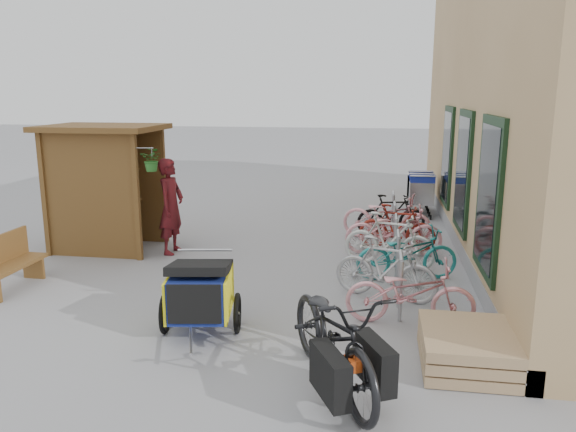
# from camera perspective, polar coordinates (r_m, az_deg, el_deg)

# --- Properties ---
(ground) EXTENTS (80.00, 80.00, 0.00)m
(ground) POSITION_cam_1_polar(r_m,az_deg,el_deg) (8.27, -5.15, -8.92)
(ground) COLOR gray
(kiosk) EXTENTS (2.49, 1.65, 2.40)m
(kiosk) POSITION_cam_1_polar(r_m,az_deg,el_deg) (11.30, -18.49, 4.46)
(kiosk) COLOR brown
(kiosk) RESTS_ON ground
(bike_rack) EXTENTS (0.05, 5.35, 0.86)m
(bike_rack) POSITION_cam_1_polar(r_m,az_deg,el_deg) (10.17, 10.89, -1.92)
(bike_rack) COLOR #A5A8AD
(bike_rack) RESTS_ON ground
(pallet_stack) EXTENTS (1.00, 1.20, 0.40)m
(pallet_stack) POSITION_cam_1_polar(r_m,az_deg,el_deg) (6.75, 17.72, -12.68)
(pallet_stack) COLOR tan
(pallet_stack) RESTS_ON ground
(bench) EXTENTS (0.42, 1.36, 0.86)m
(bench) POSITION_cam_1_polar(r_m,az_deg,el_deg) (9.72, -26.64, -4.22)
(bench) COLOR brown
(bench) RESTS_ON ground
(shopping_carts) EXTENTS (0.61, 1.68, 1.09)m
(shopping_carts) POSITION_cam_1_polar(r_m,az_deg,el_deg) (14.45, 13.25, 2.74)
(shopping_carts) COLOR silver
(shopping_carts) RESTS_ON ground
(child_trailer) EXTENTS (1.06, 1.72, 0.99)m
(child_trailer) POSITION_cam_1_polar(r_m,az_deg,el_deg) (7.26, -8.90, -7.51)
(child_trailer) COLOR navy
(child_trailer) RESTS_ON ground
(cargo_bike) EXTENTS (1.65, 2.30, 1.15)m
(cargo_bike) POSITION_cam_1_polar(r_m,az_deg,el_deg) (5.89, 4.73, -12.10)
(cargo_bike) COLOR black
(cargo_bike) RESTS_ON ground
(person_kiosk) EXTENTS (0.51, 0.71, 1.81)m
(person_kiosk) POSITION_cam_1_polar(r_m,az_deg,el_deg) (10.77, -11.79, 0.96)
(person_kiosk) COLOR maroon
(person_kiosk) RESTS_ON ground
(bike_0) EXTENTS (1.69, 0.62, 0.88)m
(bike_0) POSITION_cam_1_polar(r_m,az_deg,el_deg) (7.58, 12.29, -7.64)
(bike_0) COLOR pink
(bike_0) RESTS_ON ground
(bike_1) EXTENTS (1.63, 0.93, 0.94)m
(bike_1) POSITION_cam_1_polar(r_m,az_deg,el_deg) (8.40, 9.90, -5.28)
(bike_1) COLOR #A9A9AE
(bike_1) RESTS_ON ground
(bike_2) EXTENTS (1.76, 0.97, 0.88)m
(bike_2) POSITION_cam_1_polar(r_m,az_deg,el_deg) (9.35, 11.98, -3.74)
(bike_2) COLOR #1F7E7D
(bike_2) RESTS_ON ground
(bike_3) EXTENTS (1.68, 0.86, 0.97)m
(bike_3) POSITION_cam_1_polar(r_m,az_deg,el_deg) (9.91, 10.27, -2.45)
(bike_3) COLOR silver
(bike_3) RESTS_ON ground
(bike_4) EXTENTS (1.81, 0.67, 0.94)m
(bike_4) POSITION_cam_1_polar(r_m,az_deg,el_deg) (10.69, 10.67, -1.45)
(bike_4) COLOR pink
(bike_4) RESTS_ON ground
(bike_5) EXTENTS (1.54, 0.70, 0.90)m
(bike_5) POSITION_cam_1_polar(r_m,az_deg,el_deg) (11.05, 11.02, -1.13)
(bike_5) COLOR maroon
(bike_5) RESTS_ON ground
(bike_6) EXTENTS (1.95, 1.06, 0.97)m
(bike_6) POSITION_cam_1_polar(r_m,az_deg,el_deg) (11.74, 9.99, -0.10)
(bike_6) COLOR pink
(bike_6) RESTS_ON ground
(bike_7) EXTENTS (1.53, 0.70, 0.88)m
(bike_7) POSITION_cam_1_polar(r_m,az_deg,el_deg) (12.16, 10.45, 0.13)
(bike_7) COLOR black
(bike_7) RESTS_ON ground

